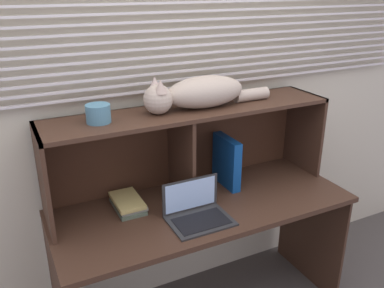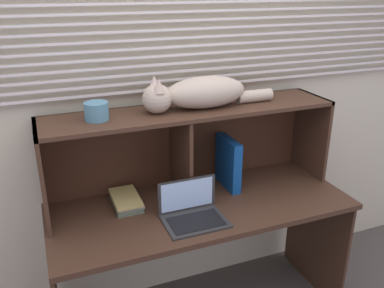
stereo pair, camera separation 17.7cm
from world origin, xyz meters
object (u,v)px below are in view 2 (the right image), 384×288
at_px(cat, 198,93).
at_px(laptop, 192,212).
at_px(book_stack, 126,200).
at_px(small_basket, 96,111).
at_px(binder_upright, 228,163).

height_order(cat, laptop, cat).
distance_m(book_stack, small_basket, 0.53).
bearing_deg(cat, book_stack, -179.89).
distance_m(laptop, small_basket, 0.70).
bearing_deg(small_basket, laptop, -33.20).
bearing_deg(book_stack, cat, 0.11).
xyz_separation_m(cat, small_basket, (-0.54, 0.00, -0.04)).
xyz_separation_m(cat, binder_upright, (0.19, 0.00, -0.44)).
xyz_separation_m(book_stack, small_basket, (-0.12, 0.00, 0.52)).
distance_m(binder_upright, small_basket, 0.83).
xyz_separation_m(cat, laptop, (-0.14, -0.26, -0.55)).
bearing_deg(cat, laptop, -117.76).
distance_m(cat, small_basket, 0.54).
height_order(laptop, book_stack, laptop).
relative_size(book_stack, small_basket, 2.11).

